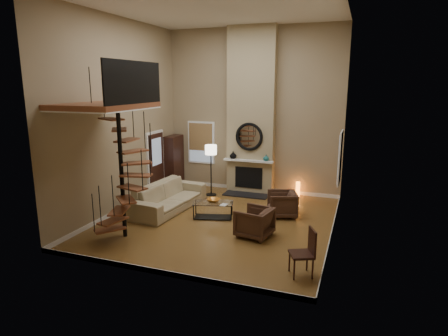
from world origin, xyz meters
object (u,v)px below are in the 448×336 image
(hutch, at_px, (174,161))
(armchair_near, at_px, (285,204))
(coffee_table, at_px, (213,208))
(accent_lamp, at_px, (298,189))
(floor_lamp, at_px, (211,154))
(sofa, at_px, (168,197))
(armchair_far, at_px, (257,223))
(side_chair, at_px, (306,250))

(hutch, relative_size, armchair_near, 2.30)
(armchair_near, distance_m, coffee_table, 2.03)
(armchair_near, xyz_separation_m, accent_lamp, (0.03, 2.07, -0.10))
(hutch, relative_size, floor_lamp, 1.08)
(sofa, height_order, armchair_near, sofa)
(floor_lamp, xyz_separation_m, accent_lamp, (2.77, 0.84, -1.16))
(armchair_far, bearing_deg, hutch, -120.06)
(floor_lamp, bearing_deg, coffee_table, -66.81)
(sofa, height_order, floor_lamp, floor_lamp)
(armchair_far, bearing_deg, accent_lamp, -174.96)
(hutch, bearing_deg, armchair_far, -40.83)
(armchair_near, bearing_deg, coffee_table, -85.30)
(sofa, xyz_separation_m, accent_lamp, (3.41, 2.66, -0.15))
(floor_lamp, distance_m, side_chair, 5.93)
(floor_lamp, distance_m, accent_lamp, 3.12)
(armchair_far, distance_m, accent_lamp, 3.80)
(sofa, relative_size, floor_lamp, 1.62)
(coffee_table, height_order, floor_lamp, floor_lamp)
(armchair_near, distance_m, floor_lamp, 3.17)
(armchair_far, relative_size, floor_lamp, 0.48)
(accent_lamp, bearing_deg, armchair_near, -90.96)
(armchair_near, distance_m, accent_lamp, 2.07)
(sofa, relative_size, accent_lamp, 5.65)
(sofa, xyz_separation_m, coffee_table, (1.52, -0.23, -0.11))
(armchair_near, xyz_separation_m, coffee_table, (-1.85, -0.83, -0.07))
(armchair_far, distance_m, coffee_table, 1.75)
(armchair_far, height_order, side_chair, side_chair)
(side_chair, bearing_deg, floor_lamp, 130.13)
(armchair_near, bearing_deg, armchair_far, -30.79)
(armchair_far, relative_size, coffee_table, 0.66)
(armchair_far, bearing_deg, coffee_table, -109.57)
(armchair_far, relative_size, accent_lamp, 1.65)
(armchair_near, xyz_separation_m, floor_lamp, (-2.73, 1.22, 1.06))
(sofa, xyz_separation_m, floor_lamp, (0.64, 1.82, 1.02))
(hutch, xyz_separation_m, accent_lamp, (4.42, 0.29, -0.70))
(sofa, xyz_separation_m, side_chair, (4.42, -2.66, 0.13))
(sofa, xyz_separation_m, armchair_near, (3.37, 0.59, -0.04))
(sofa, distance_m, side_chair, 5.16)
(coffee_table, relative_size, side_chair, 1.29)
(floor_lamp, relative_size, side_chair, 1.79)
(armchair_far, xyz_separation_m, coffee_table, (-1.51, 0.88, -0.07))
(sofa, bearing_deg, armchair_far, -105.44)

